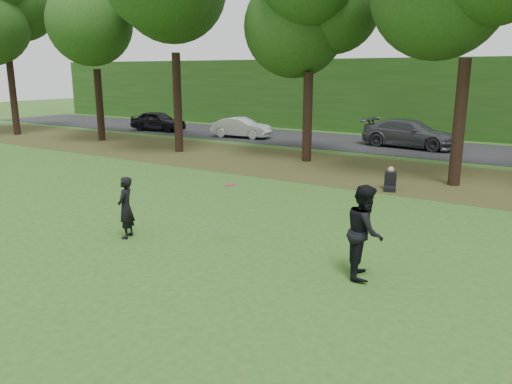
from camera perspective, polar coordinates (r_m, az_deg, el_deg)
ground at (r=11.21m, az=-13.60°, el=-8.57°), size 120.00×120.00×0.00m
leaf_litter at (r=21.87m, az=11.71°, el=2.40°), size 60.00×7.00×0.01m
street at (r=29.38m, az=17.43°, el=4.90°), size 70.00×7.00×0.02m
far_hedge at (r=34.95m, az=20.45°, el=10.09°), size 70.00×3.00×5.00m
player_left at (r=13.09m, az=-14.67°, el=-1.73°), size 0.58×0.68×1.59m
player_right at (r=10.48m, az=12.32°, el=-4.42°), size 1.03×1.15×1.95m
parked_cars at (r=27.91m, az=21.38°, el=5.69°), size 39.73×4.15×1.54m
frisbee at (r=11.70m, az=-3.01°, el=0.80°), size 0.34×0.34×0.13m
seated_person at (r=18.57m, az=15.09°, el=1.19°), size 0.61×0.82×0.83m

